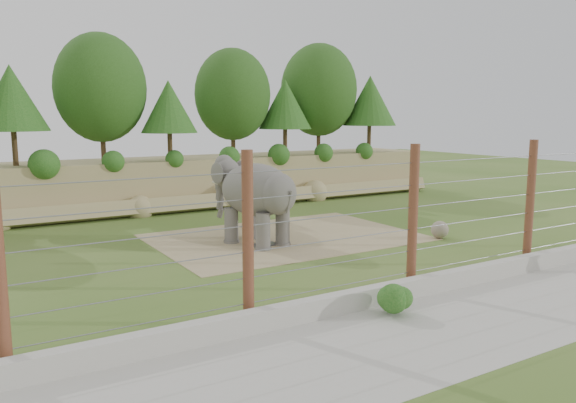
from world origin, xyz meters
TOP-DOWN VIEW (x-y plane):
  - ground at (0.00, 0.00)m, footprint 90.00×90.00m
  - back_embankment at (0.59, 12.68)m, footprint 30.00×5.52m
  - dirt_patch at (0.50, 3.00)m, footprint 10.00×7.00m
  - drain_grate at (-0.89, 2.24)m, footprint 1.00×0.60m
  - elephant at (-1.01, 2.57)m, footprint 2.71×4.21m
  - stone_ball at (5.50, -0.30)m, footprint 0.68×0.68m
  - retaining_wall at (0.00, -5.00)m, footprint 26.00×0.35m
  - walkway at (0.00, -7.00)m, footprint 26.00×4.00m
  - barrier_fence at (0.00, -4.50)m, footprint 20.26×0.26m
  - walkway_shrub at (-1.79, -5.80)m, footprint 0.76×0.76m

SIDE VIEW (x-z plane):
  - ground at x=0.00m, z-range 0.00..0.00m
  - walkway at x=0.00m, z-range 0.00..0.01m
  - dirt_patch at x=0.50m, z-range 0.00..0.02m
  - drain_grate at x=-0.89m, z-range 0.02..0.05m
  - retaining_wall at x=0.00m, z-range 0.00..0.50m
  - stone_ball at x=5.50m, z-range 0.02..0.70m
  - walkway_shrub at x=-1.79m, z-range 0.01..0.77m
  - elephant at x=-1.01m, z-range 0.00..3.16m
  - barrier_fence at x=0.00m, z-range 0.00..4.00m
  - back_embankment at x=0.59m, z-range -0.42..8.35m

